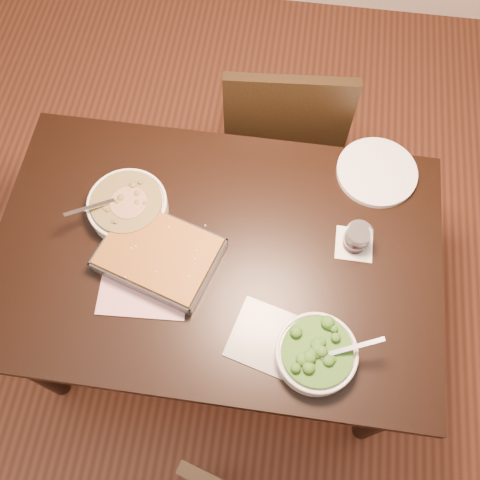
# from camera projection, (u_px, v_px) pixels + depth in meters

# --- Properties ---
(ground) EXTENTS (4.00, 4.00, 0.00)m
(ground) POSITION_uv_depth(u_px,v_px,m) (223.00, 321.00, 2.34)
(ground) COLOR #422012
(ground) RESTS_ON ground
(table) EXTENTS (1.40, 0.90, 0.75)m
(table) POSITION_uv_depth(u_px,v_px,m) (217.00, 264.00, 1.75)
(table) COLOR black
(table) RESTS_ON ground
(magazine_a) EXTENTS (0.28, 0.21, 0.01)m
(magazine_a) POSITION_uv_depth(u_px,v_px,m) (144.00, 287.00, 1.61)
(magazine_a) COLOR #A52F4A
(magazine_a) RESTS_ON table
(magazine_b) EXTENTS (0.31, 0.25, 0.00)m
(magazine_b) POSITION_uv_depth(u_px,v_px,m) (278.00, 342.00, 1.54)
(magazine_b) COLOR #282830
(magazine_b) RESTS_ON table
(coaster) EXTENTS (0.12, 0.12, 0.00)m
(coaster) POSITION_uv_depth(u_px,v_px,m) (354.00, 244.00, 1.67)
(coaster) COLOR white
(coaster) RESTS_ON table
(stew_bowl) EXTENTS (0.25, 0.25, 0.10)m
(stew_bowl) POSITION_uv_depth(u_px,v_px,m) (128.00, 206.00, 1.69)
(stew_bowl) COLOR white
(stew_bowl) RESTS_ON table
(broccoli_bowl) EXTENTS (0.26, 0.23, 0.09)m
(broccoli_bowl) POSITION_uv_depth(u_px,v_px,m) (316.00, 353.00, 1.50)
(broccoli_bowl) COLOR white
(broccoli_bowl) RESTS_ON table
(baking_dish) EXTENTS (0.40, 0.34, 0.06)m
(baking_dish) POSITION_uv_depth(u_px,v_px,m) (159.00, 255.00, 1.63)
(baking_dish) COLOR silver
(baking_dish) RESTS_ON table
(wine_tumbler) EXTENTS (0.08, 0.08, 0.09)m
(wine_tumbler) POSITION_uv_depth(u_px,v_px,m) (357.00, 237.00, 1.63)
(wine_tumbler) COLOR black
(wine_tumbler) RESTS_ON coaster
(dinner_plate) EXTENTS (0.27, 0.27, 0.02)m
(dinner_plate) POSITION_uv_depth(u_px,v_px,m) (377.00, 172.00, 1.78)
(dinner_plate) COLOR silver
(dinner_plate) RESTS_ON table
(chair_far) EXTENTS (0.48, 0.48, 0.95)m
(chair_far) POSITION_uv_depth(u_px,v_px,m) (284.00, 129.00, 2.13)
(chair_far) COLOR black
(chair_far) RESTS_ON ground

